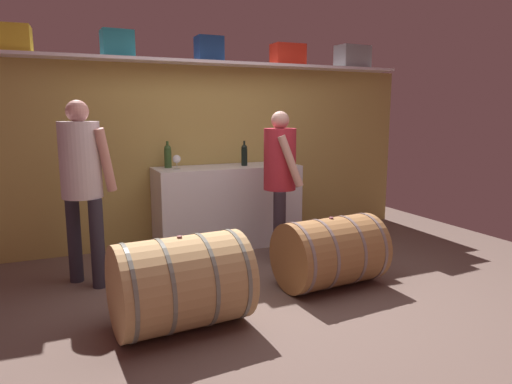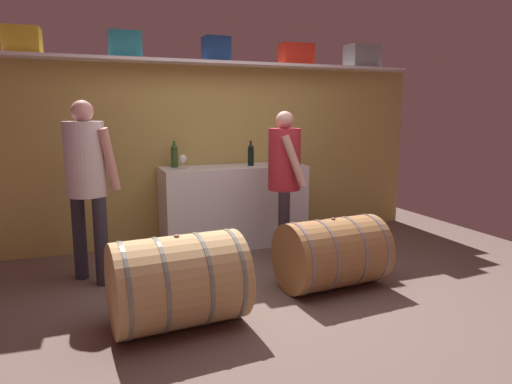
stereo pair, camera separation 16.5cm
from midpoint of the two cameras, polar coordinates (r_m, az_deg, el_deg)
ground_plane at (r=4.23m, az=-0.68°, el=-11.05°), size 6.43×7.27×0.02m
back_wall_panel at (r=5.41m, az=-7.11°, el=4.56°), size 5.23×0.10×2.01m
high_shelf_board at (r=5.27m, az=-6.86°, el=15.56°), size 4.81×0.40×0.03m
toolcase_yellow at (r=5.06m, az=-28.83°, el=16.29°), size 0.34×0.30×0.25m
toolcase_teal at (r=5.08m, az=-17.74°, el=17.08°), size 0.32×0.24×0.27m
toolcase_navy at (r=5.29m, az=-6.77°, el=17.17°), size 0.28×0.22×0.27m
toolcase_red at (r=5.65m, az=3.10°, el=16.62°), size 0.38×0.25×0.24m
toolcase_grey at (r=6.12m, az=11.08°, el=16.09°), size 0.43×0.28×0.27m
work_cabinet at (r=5.21m, az=-4.43°, el=-1.75°), size 1.61×0.56×0.90m
wine_bottle_dark at (r=5.18m, az=-2.37°, el=4.65°), size 0.07×0.07×0.28m
wine_bottle_green at (r=5.09m, az=-11.79°, el=4.42°), size 0.08×0.08×0.29m
wine_glass at (r=4.93m, az=-10.75°, el=3.98°), size 0.09×0.09×0.15m
wine_barrel_near at (r=4.06m, az=8.03°, el=-7.38°), size 0.92×0.66×0.61m
wine_barrel_far at (r=3.31m, az=-10.73°, el=-10.99°), size 0.95×0.71×0.66m
winemaker_pouring at (r=4.21m, az=-21.82°, el=2.11°), size 0.46×0.49×1.60m
visitor_tasting at (r=4.58m, az=2.00°, el=2.69°), size 0.41×0.49×1.51m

